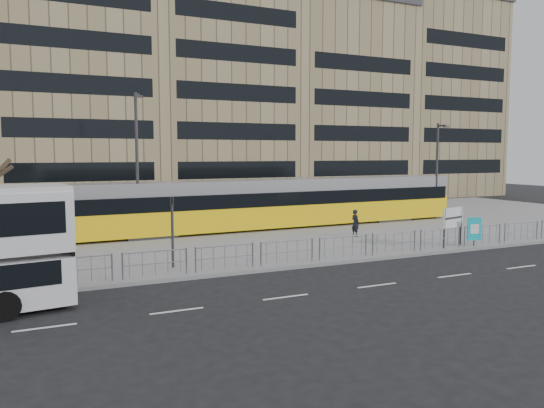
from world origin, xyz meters
name	(u,v)px	position (x,y,z in m)	size (l,w,h in m)	color
ground	(361,262)	(0.00, 0.00, 0.00)	(120.00, 120.00, 0.00)	black
plaza	(260,228)	(0.00, 12.00, 0.07)	(64.00, 24.00, 0.15)	slate
kerb	(361,260)	(0.00, 0.05, 0.07)	(64.00, 0.25, 0.17)	gray
building_row	(188,79)	(1.55, 34.27, 12.91)	(70.40, 18.40, 31.20)	brown
pedestrian_barrier	(389,237)	(2.00, 0.50, 0.98)	(32.07, 0.07, 1.10)	gray
road_markings	(436,278)	(1.00, -4.00, 0.01)	(62.00, 0.12, 0.01)	white
tram	(280,203)	(1.19, 11.39, 1.79)	(27.87, 3.57, 3.28)	yellow
station_sign	(453,220)	(6.43, 0.80, 1.61)	(1.79, 0.56, 2.11)	#2D2D30
ad_panel	(474,229)	(7.58, 0.40, 1.06)	(0.83, 0.22, 1.56)	#2D2D30
pedestrian	(355,223)	(3.61, 5.91, 0.97)	(0.60, 0.39, 1.63)	black
traffic_light_west	(172,223)	(-8.59, 1.98, 2.12)	(0.20, 0.23, 3.10)	#2D2D30
lamp_post_west	(137,161)	(-8.55, 9.93, 4.74)	(0.45, 1.04, 8.43)	#2D2D30
lamp_post_east	(437,167)	(14.10, 10.56, 4.15)	(0.45, 1.04, 7.27)	#2D2D30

